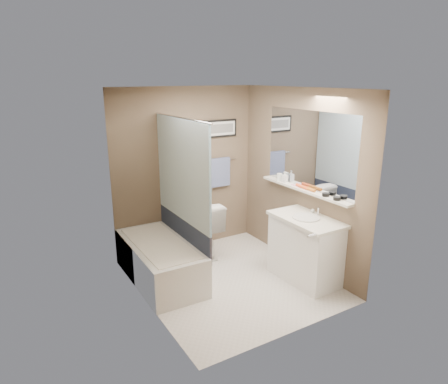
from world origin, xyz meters
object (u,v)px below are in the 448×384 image
toilet (200,228)px  hair_brush_front (309,189)px  bathtub (160,261)px  soap_bottle (285,177)px  glass_jar (280,177)px  candle_bowl_near (337,198)px  vanity (305,250)px  hair_brush_back (302,186)px  candle_bowl_far (326,195)px

toilet → hair_brush_front: size_ratio=3.77×
bathtub → toilet: bearing=28.5°
bathtub → hair_brush_front: hair_brush_front is taller
soap_bottle → glass_jar: bearing=90.0°
candle_bowl_near → vanity: bearing=123.3°
toilet → vanity: bearing=123.8°
bathtub → hair_brush_back: hair_brush_back is taller
bathtub → toilet: 0.91m
candle_bowl_near → candle_bowl_far: size_ratio=1.00×
candle_bowl_far → hair_brush_front: bearing=90.0°
bathtub → candle_bowl_far: (1.79, -1.04, 0.89)m
bathtub → vanity: size_ratio=1.67×
toilet → vanity: 1.58m
bathtub → soap_bottle: bearing=-7.2°
candle_bowl_near → hair_brush_front: (0.00, 0.48, 0.00)m
toilet → candle_bowl_near: bearing=124.2°
candle_bowl_far → hair_brush_front: (0.00, 0.30, 0.00)m
toilet → glass_jar: 1.36m
toilet → soap_bottle: bearing=149.0°
toilet → bathtub: bearing=30.7°
hair_brush_front → toilet: bearing=130.7°
vanity → hair_brush_back: (0.19, 0.33, 0.74)m
hair_brush_front → hair_brush_back: (0.00, 0.13, 0.00)m
vanity → hair_brush_back: 0.83m
hair_brush_back → soap_bottle: bearing=90.0°
soap_bottle → bathtub: bearing=171.9°
soap_bottle → candle_bowl_far: bearing=-90.0°
bathtub → candle_bowl_near: size_ratio=16.67×
hair_brush_front → candle_bowl_far: bearing=-90.0°
candle_bowl_near → hair_brush_front: bearing=90.0°
candle_bowl_far → hair_brush_back: bearing=90.0°
soap_bottle → hair_brush_front: bearing=-90.0°
candle_bowl_near → soap_bottle: (0.00, 0.97, 0.06)m
hair_brush_front → hair_brush_back: size_ratio=1.00×
toilet → soap_bottle: size_ratio=5.48×
bathtub → hair_brush_front: bearing=-21.7°
toilet → hair_brush_front: 1.69m
vanity → hair_brush_back: hair_brush_back is taller
candle_bowl_far → hair_brush_back: size_ratio=0.41×
vanity → candle_bowl_far: (0.19, -0.10, 0.73)m
hair_brush_back → soap_bottle: soap_bottle is taller
candle_bowl_near → hair_brush_front: size_ratio=0.41×
soap_bottle → hair_brush_back: bearing=-90.0°
glass_jar → hair_brush_front: bearing=-90.0°
hair_brush_front → soap_bottle: 0.49m
candle_bowl_far → vanity: bearing=152.1°
bathtub → glass_jar: glass_jar is taller
hair_brush_front → soap_bottle: soap_bottle is taller
candle_bowl_near → candle_bowl_far: same height
candle_bowl_far → hair_brush_back: 0.43m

